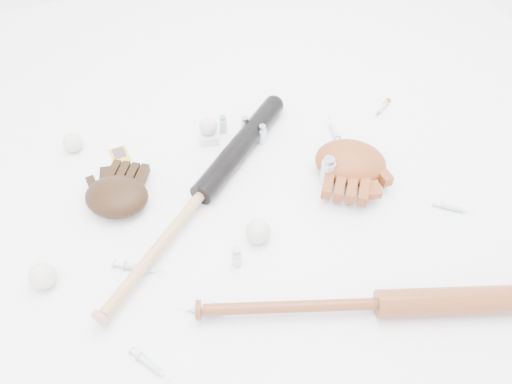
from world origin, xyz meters
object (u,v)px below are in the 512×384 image
object	(u,v)px
glove_dark	(117,196)
pedestal	(209,137)
bat_wood	(381,304)
bat_dark	(202,193)

from	to	relation	value
glove_dark	pedestal	distance (m)	0.39
bat_wood	glove_dark	world-z (taller)	glove_dark
bat_dark	pedestal	bearing A→B (deg)	27.78
bat_wood	glove_dark	bearing A→B (deg)	152.13
bat_dark	pedestal	size ratio (longest dim) A/B	16.13
glove_dark	pedestal	size ratio (longest dim) A/B	3.69
bat_dark	bat_wood	bearing A→B (deg)	-98.90
glove_dark	bat_wood	bearing A→B (deg)	-14.95
glove_dark	pedestal	xyz separation A→B (m)	(0.35, 0.18, -0.02)
bat_dark	bat_wood	xyz separation A→B (m)	(0.32, -0.52, -0.00)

